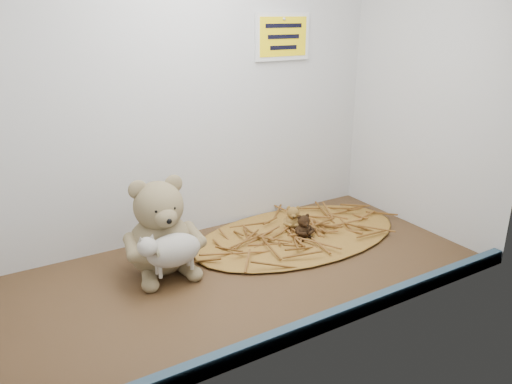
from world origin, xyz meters
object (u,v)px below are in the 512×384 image
main_teddy (159,226)px  mini_teddy_tan (293,217)px  mini_teddy_brown (303,225)px  toy_lamb (174,250)px

main_teddy → mini_teddy_tan: size_ratio=3.33×
main_teddy → mini_teddy_brown: main_teddy is taller
mini_teddy_tan → mini_teddy_brown: 6.23cm
mini_teddy_tan → mini_teddy_brown: size_ratio=1.04×
toy_lamb → mini_teddy_tan: bearing=14.5°
mini_teddy_tan → mini_teddy_brown: bearing=-64.6°
main_teddy → mini_teddy_brown: (40.91, -4.23, -7.51)cm
toy_lamb → mini_teddy_brown: (40.91, 4.59, -4.54)cm
mini_teddy_tan → mini_teddy_brown: (-0.75, -6.18, -0.16)cm
mini_teddy_tan → main_teddy: bearing=-145.1°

